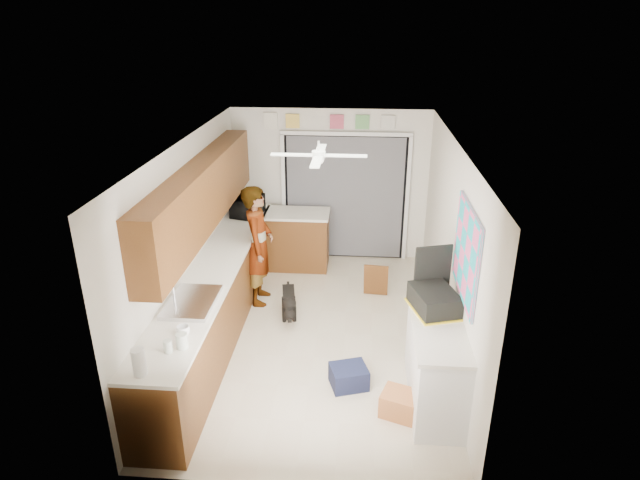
{
  "coord_description": "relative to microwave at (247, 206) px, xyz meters",
  "views": [
    {
      "loc": [
        0.51,
        -5.97,
        3.84
      ],
      "look_at": [
        0.0,
        0.4,
        1.15
      ],
      "focal_mm": 30.0,
      "sensor_mm": 36.0,
      "label": 1
    }
  ],
  "objects": [
    {
      "name": "left_countertop",
      "position": [
        -0.04,
        -1.82,
        -0.17
      ],
      "size": [
        0.62,
        4.8,
        0.04
      ],
      "primitive_type": "cube",
      "color": "white",
      "rests_on": "left_base_cabinets"
    },
    {
      "name": "faucet",
      "position": [
        -0.23,
        -2.82,
        -0.04
      ],
      "size": [
        0.03,
        0.03,
        0.22
      ],
      "primitive_type": "cylinder",
      "color": "silver",
      "rests_on": "left_countertop"
    },
    {
      "name": "wall_left",
      "position": [
        -0.35,
        -1.82,
        0.16
      ],
      "size": [
        0.0,
        5.0,
        5.0
      ],
      "primitive_type": "plane",
      "rotation": [
        1.57,
        0.0,
        1.57
      ],
      "color": "silver",
      "rests_on": "ground"
    },
    {
      "name": "route66_sign",
      "position": [
        0.3,
        0.65,
        1.21
      ],
      "size": [
        0.22,
        0.02,
        0.26
      ],
      "primitive_type": "cube",
      "color": "silver",
      "rests_on": "wall_back"
    },
    {
      "name": "suitcase",
      "position": [
        2.57,
        -2.74,
        -0.03
      ],
      "size": [
        0.55,
        0.64,
        0.23
      ],
      "primitive_type": "cube",
      "rotation": [
        0.0,
        0.0,
        0.3
      ],
      "color": "black",
      "rests_on": "right_counter_top"
    },
    {
      "name": "wall_right",
      "position": [
        2.85,
        -1.82,
        0.16
      ],
      "size": [
        0.0,
        5.0,
        5.0
      ],
      "primitive_type": "plane",
      "rotation": [
        1.57,
        0.0,
        -1.57
      ],
      "color": "silver",
      "rests_on": "ground"
    },
    {
      "name": "suitcase_lid",
      "position": [
        2.57,
        -2.45,
        0.22
      ],
      "size": [
        0.41,
        0.15,
        0.5
      ],
      "primitive_type": "cube",
      "rotation": [
        0.0,
        0.0,
        0.3
      ],
      "color": "black",
      "rests_on": "suitcase"
    },
    {
      "name": "navy_crate",
      "position": [
        1.69,
        -2.87,
        -0.97
      ],
      "size": [
        0.48,
        0.43,
        0.24
      ],
      "primitive_type": "cube",
      "rotation": [
        0.0,
        0.0,
        0.31
      ],
      "color": "#151A35",
      "rests_on": "floor"
    },
    {
      "name": "header_frame_0",
      "position": [
        0.65,
        0.65,
        1.21
      ],
      "size": [
        0.22,
        0.02,
        0.22
      ],
      "primitive_type": "cube",
      "color": "#EDC74F",
      "rests_on": "wall_back"
    },
    {
      "name": "left_base_cabinets",
      "position": [
        -0.05,
        -1.82,
        -0.64
      ],
      "size": [
        0.6,
        4.8,
        0.9
      ],
      "primitive_type": "cube",
      "color": "brown",
      "rests_on": "floor"
    },
    {
      "name": "man",
      "position": [
        0.35,
        -1.01,
        -0.22
      ],
      "size": [
        0.44,
        0.65,
        1.74
      ],
      "primitive_type": "imported",
      "rotation": [
        0.0,
        0.0,
        1.61
      ],
      "color": "white",
      "rests_on": "floor"
    },
    {
      "name": "door_trim_right",
      "position": [
        2.52,
        0.62,
        -0.04
      ],
      "size": [
        0.06,
        0.04,
        2.1
      ],
      "primitive_type": "cube",
      "color": "white",
      "rests_on": "wall_back"
    },
    {
      "name": "back_opening_recess",
      "position": [
        1.5,
        0.65,
        -0.04
      ],
      "size": [
        2.0,
        0.06,
        2.1
      ],
      "primitive_type": "cube",
      "color": "black",
      "rests_on": "wall_back"
    },
    {
      "name": "cup",
      "position": [
        0.07,
        -3.44,
        -0.1
      ],
      "size": [
        0.15,
        0.15,
        0.11
      ],
      "primitive_type": "imported",
      "rotation": [
        0.0,
        0.0,
        -0.09
      ],
      "color": "white",
      "rests_on": "left_countertop"
    },
    {
      "name": "header_frame_3",
      "position": [
        1.75,
        0.65,
        1.21
      ],
      "size": [
        0.22,
        0.02,
        0.22
      ],
      "primitive_type": "cube",
      "color": "#61A15C",
      "rests_on": "wall_back"
    },
    {
      "name": "ceiling",
      "position": [
        1.25,
        -1.82,
        1.41
      ],
      "size": [
        5.0,
        5.0,
        0.0
      ],
      "primitive_type": "plane",
      "rotation": [
        3.14,
        0.0,
        0.0
      ],
      "color": "white",
      "rests_on": "ground"
    },
    {
      "name": "microwave",
      "position": [
        0.0,
        0.0,
        0.0
      ],
      "size": [
        0.5,
        0.62,
        0.3
      ],
      "primitive_type": "imported",
      "rotation": [
        0.0,
        0.0,
        1.32
      ],
      "color": "black",
      "rests_on": "left_countertop"
    },
    {
      "name": "jar_a",
      "position": [
        0.13,
        -3.65,
        -0.07
      ],
      "size": [
        0.14,
        0.14,
        0.15
      ],
      "primitive_type": "cylinder",
      "rotation": [
        0.0,
        0.0,
        0.36
      ],
      "color": "silver",
      "rests_on": "left_countertop"
    },
    {
      "name": "right_counter_top",
      "position": [
        2.59,
        -3.02,
        -0.17
      ],
      "size": [
        0.54,
        1.44,
        0.04
      ],
      "primitive_type": "cube",
      "color": "white",
      "rests_on": "right_counter_base"
    },
    {
      "name": "door_trim_left",
      "position": [
        0.48,
        0.62,
        -0.04
      ],
      "size": [
        0.06,
        0.04,
        2.1
      ],
      "primitive_type": "cube",
      "color": "white",
      "rests_on": "wall_back"
    },
    {
      "name": "paper_towel_roll",
      "position": [
        -0.11,
        -4.07,
        -0.02
      ],
      "size": [
        0.15,
        0.15,
        0.26
      ],
      "primitive_type": "cylinder",
      "rotation": [
        0.0,
        0.0,
        0.33
      ],
      "color": "white",
      "rests_on": "left_countertop"
    },
    {
      "name": "abstract_painting",
      "position": [
        2.83,
        -2.82,
        0.56
      ],
      "size": [
        0.03,
        1.15,
        0.95
      ],
      "primitive_type": "cube",
      "color": "#EF5894",
      "rests_on": "wall_right"
    },
    {
      "name": "cardboard_box",
      "position": [
        2.25,
        -3.3,
        -0.96
      ],
      "size": [
        0.49,
        0.43,
        0.26
      ],
      "primitive_type": "cube",
      "rotation": [
        0.0,
        0.0,
        -0.34
      ],
      "color": "#AC5C36",
      "rests_on": "floor"
    },
    {
      "name": "floor",
      "position": [
        1.25,
        -1.82,
        -1.09
      ],
      "size": [
        5.0,
        5.0,
        0.0
      ],
      "primitive_type": "plane",
      "color": "beige",
      "rests_on": "ground"
    },
    {
      "name": "sink_basin",
      "position": [
        -0.04,
        -2.82,
        -0.14
      ],
      "size": [
        0.5,
        0.76,
        0.06
      ],
      "primitive_type": "cube",
      "color": "silver",
      "rests_on": "left_countertop"
    },
    {
      "name": "ceiling_fan",
      "position": [
        1.25,
        -1.62,
        1.23
      ],
      "size": [
        1.14,
        1.14,
        0.24
      ],
      "primitive_type": "cube",
      "color": "white",
      "rests_on": "ceiling"
    },
    {
      "name": "header_frame_4",
      "position": [
        2.15,
        0.65,
        1.21
      ],
      "size": [
        0.22,
        0.02,
        0.22
      ],
      "primitive_type": "cube",
      "color": "silver",
      "rests_on": "wall_back"
    },
    {
      "name": "cabinet_door_panel",
      "position": [
        2.02,
        -0.77,
        -0.83
      ],
      "size": [
        0.36,
        0.17,
        0.52
      ],
      "primitive_type": "cube",
      "rotation": [
        0.21,
        0.0,
        -0.09
      ],
      "color": "brown",
      "rests_on": "floor"
    },
    {
      "name": "jar_b",
      "position": [
        0.02,
        -3.72,
        -0.09
      ],
      "size": [
        0.1,
        0.1,
        0.12
      ],
      "primitive_type": "cylinder",
      "rotation": [
        0.0,
        0.0,
        -0.35
      ],
      "color": "silver",
      "rests_on": "left_countertop"
    },
    {
      "name": "curtain_panel",
      "position": [
        1.5,
        0.61,
        -0.04
      ],
      "size": [
        1.9,
        0.03,
        2.05
      ],
      "primitive_type": "cube",
      "color": "slate",
      "rests_on": "wall_back"
    },
    {
      "name": "peninsula_top",
      "position": [
        0.75,
        0.18,
        -0.17
      ],
      "size": [
        1.04,
        0.64,
        0.04
      ],
      "primitive_type": "cube",
      "color": "white",
      "rests_on": "peninsula_base"
    },
    {
      "name": "dog",
      "position": [
        0.82,
        -1.43,
        -0.87
      ],
      "size": [
        0.33,
        0.59,
        0.44
      ],
      "primitive_type": "cube",
      "rotation": [
        0.0,
        0.0,
        0.16
      ],
      "color": "black",
      "rests_on": "floor"
    },
    {
      "name": "suitcase_rim",
      "position": [
        2.57,
        -2.74,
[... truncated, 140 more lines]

